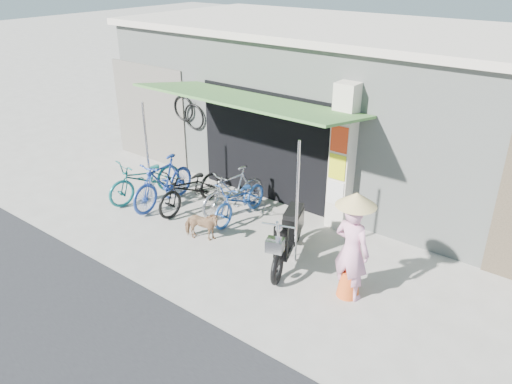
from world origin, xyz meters
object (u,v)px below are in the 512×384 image
Objects in this scene: bike_black at (191,188)px; street_dog at (201,226)px; bike_blue at (163,182)px; bike_navy at (240,200)px; bike_silver at (234,191)px; moped at (289,236)px; bike_teal at (146,179)px; nun at (352,247)px.

bike_black is 2.47× the size of street_dog.
bike_blue reaches higher than bike_navy.
bike_silver reaches higher than street_dog.
street_dog is at bearing -37.09° from bike_black.
moped reaches higher than bike_black.
bike_teal is 1.20m from bike_black.
bike_teal is 2.50× the size of street_dog.
bike_silver is 0.88× the size of moped.
nun reaches higher than bike_black.
moped is (1.76, 0.45, 0.20)m from street_dog.
moped is at bearing -4.96° from nun.
bike_black is 2.91m from moped.
bike_black is (1.17, 0.28, -0.01)m from bike_teal.
bike_silver reaches higher than bike_black.
street_dog is 0.39× the size of moped.
street_dog is (-0.04, -1.16, -0.13)m from bike_navy.
bike_silver is 3.61m from nun.
moped is (3.49, -0.17, -0.04)m from bike_blue.
bike_black is at bearing -168.08° from bike_navy.
bike_navy is 1.86m from moped.
bike_silver is at bearing 21.32° from bike_blue.
bike_blue is at bearing 46.10° from street_dog.
bike_navy is at bearing -14.44° from bike_silver.
nun reaches higher than bike_blue.
bike_blue is 0.98× the size of nun.
moped reaches higher than bike_navy.
moped is (2.02, -0.85, 0.01)m from bike_silver.
moped is (1.72, -0.71, 0.07)m from bike_navy.
street_dog is at bearing -68.01° from bike_silver.
bike_teal is 1.11× the size of bike_navy.
nun is (1.39, -0.27, 0.41)m from moped.
bike_silver reaches higher than bike_teal.
bike_teal is 4.05m from moped.
bike_silver is 1.34m from street_dog.
moped is at bearing -6.37° from bike_blue.
nun is at bearing 3.96° from bike_teal.
nun is (5.44, -0.41, 0.43)m from bike_teal.
bike_navy is at bearing -11.53° from nun.
street_dog is 1.83m from moped.
bike_silver is at bearing 27.38° from bike_black.
bike_teal is 2.40m from bike_navy.
bike_silver is 1.00× the size of bike_navy.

